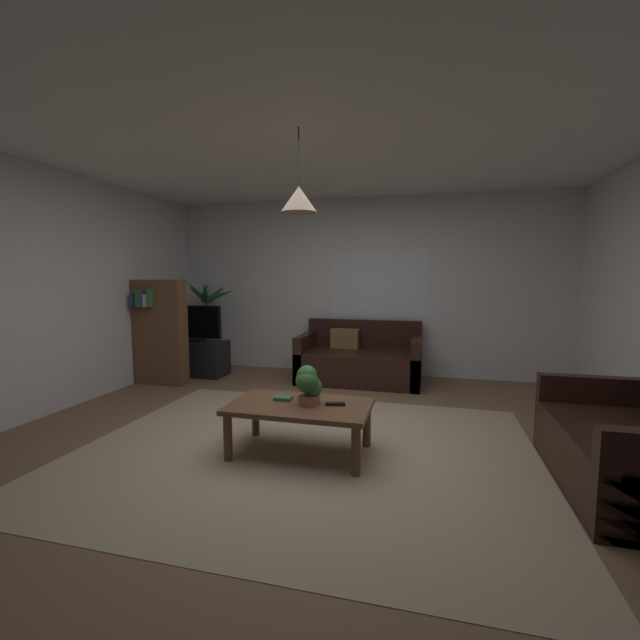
{
  "coord_description": "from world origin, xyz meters",
  "views": [
    {
      "loc": [
        0.97,
        -3.47,
        1.46
      ],
      "look_at": [
        0.0,
        0.3,
        1.05
      ],
      "focal_mm": 23.85,
      "sensor_mm": 36.0,
      "label": 1
    }
  ],
  "objects_px": {
    "tv": "(194,323)",
    "couch_under_window": "(360,362)",
    "book_on_table_0": "(283,398)",
    "couch_right_side": "(638,453)",
    "coffee_table": "(300,411)",
    "tv_stand": "(196,358)",
    "potted_plant_on_table": "(309,384)",
    "potted_palm_corner": "(208,327)",
    "remote_on_table_0": "(335,404)",
    "pendant_lamp": "(299,199)",
    "bookshelf_corner": "(160,331)"
  },
  "relations": [
    {
      "from": "tv",
      "to": "couch_under_window",
      "type": "bearing_deg",
      "value": 6.34
    },
    {
      "from": "couch_under_window",
      "to": "book_on_table_0",
      "type": "distance_m",
      "value": 2.44
    },
    {
      "from": "couch_right_side",
      "to": "coffee_table",
      "type": "height_order",
      "value": "couch_right_side"
    },
    {
      "from": "couch_under_window",
      "to": "tv_stand",
      "type": "relative_size",
      "value": 1.82
    },
    {
      "from": "potted_plant_on_table",
      "to": "tv",
      "type": "bearing_deg",
      "value": 136.7
    },
    {
      "from": "coffee_table",
      "to": "potted_palm_corner",
      "type": "relative_size",
      "value": 0.8
    },
    {
      "from": "couch_right_side",
      "to": "potted_palm_corner",
      "type": "relative_size",
      "value": 0.99
    },
    {
      "from": "coffee_table",
      "to": "tv_stand",
      "type": "relative_size",
      "value": 1.27
    },
    {
      "from": "remote_on_table_0",
      "to": "potted_palm_corner",
      "type": "relative_size",
      "value": 0.11
    },
    {
      "from": "book_on_table_0",
      "to": "tv_stand",
      "type": "height_order",
      "value": "tv_stand"
    },
    {
      "from": "potted_plant_on_table",
      "to": "pendant_lamp",
      "type": "xyz_separation_m",
      "value": [
        -0.07,
        -0.0,
        1.46
      ]
    },
    {
      "from": "book_on_table_0",
      "to": "potted_palm_corner",
      "type": "distance_m",
      "value": 3.43
    },
    {
      "from": "remote_on_table_0",
      "to": "tv_stand",
      "type": "bearing_deg",
      "value": -143.35
    },
    {
      "from": "coffee_table",
      "to": "bookshelf_corner",
      "type": "height_order",
      "value": "bookshelf_corner"
    },
    {
      "from": "book_on_table_0",
      "to": "tv_stand",
      "type": "distance_m",
      "value": 3.04
    },
    {
      "from": "couch_under_window",
      "to": "remote_on_table_0",
      "type": "xyz_separation_m",
      "value": [
        0.2,
        -2.46,
        0.16
      ]
    },
    {
      "from": "coffee_table",
      "to": "potted_palm_corner",
      "type": "bearing_deg",
      "value": 130.79
    },
    {
      "from": "potted_plant_on_table",
      "to": "tv_stand",
      "type": "bearing_deg",
      "value": 136.42
    },
    {
      "from": "couch_under_window",
      "to": "coffee_table",
      "type": "relative_size",
      "value": 1.44
    },
    {
      "from": "couch_under_window",
      "to": "tv",
      "type": "bearing_deg",
      "value": -173.66
    },
    {
      "from": "potted_palm_corner",
      "to": "couch_under_window",
      "type": "bearing_deg",
      "value": -5.17
    },
    {
      "from": "couch_under_window",
      "to": "potted_plant_on_table",
      "type": "distance_m",
      "value": 2.51
    },
    {
      "from": "potted_plant_on_table",
      "to": "tv",
      "type": "height_order",
      "value": "tv"
    },
    {
      "from": "tv_stand",
      "to": "pendant_lamp",
      "type": "xyz_separation_m",
      "value": [
        2.29,
        -2.25,
        1.8
      ]
    },
    {
      "from": "couch_right_side",
      "to": "pendant_lamp",
      "type": "relative_size",
      "value": 2.22
    },
    {
      "from": "couch_right_side",
      "to": "remote_on_table_0",
      "type": "relative_size",
      "value": 8.87
    },
    {
      "from": "coffee_table",
      "to": "remote_on_table_0",
      "type": "bearing_deg",
      "value": 8.0
    },
    {
      "from": "couch_right_side",
      "to": "remote_on_table_0",
      "type": "distance_m",
      "value": 2.11
    },
    {
      "from": "tv_stand",
      "to": "bookshelf_corner",
      "type": "distance_m",
      "value": 0.76
    },
    {
      "from": "remote_on_table_0",
      "to": "potted_palm_corner",
      "type": "distance_m",
      "value": 3.76
    },
    {
      "from": "tv",
      "to": "bookshelf_corner",
      "type": "height_order",
      "value": "bookshelf_corner"
    },
    {
      "from": "couch_right_side",
      "to": "couch_under_window",
      "type": "bearing_deg",
      "value": -137.6
    },
    {
      "from": "coffee_table",
      "to": "bookshelf_corner",
      "type": "distance_m",
      "value": 3.02
    },
    {
      "from": "potted_plant_on_table",
      "to": "bookshelf_corner",
      "type": "relative_size",
      "value": 0.23
    },
    {
      "from": "potted_plant_on_table",
      "to": "bookshelf_corner",
      "type": "bearing_deg",
      "value": 146.54
    },
    {
      "from": "remote_on_table_0",
      "to": "bookshelf_corner",
      "type": "distance_m",
      "value": 3.23
    },
    {
      "from": "bookshelf_corner",
      "to": "book_on_table_0",
      "type": "bearing_deg",
      "value": -34.88
    },
    {
      "from": "potted_plant_on_table",
      "to": "potted_palm_corner",
      "type": "bearing_deg",
      "value": 131.68
    },
    {
      "from": "potted_palm_corner",
      "to": "pendant_lamp",
      "type": "bearing_deg",
      "value": -49.21
    },
    {
      "from": "couch_under_window",
      "to": "coffee_table",
      "type": "bearing_deg",
      "value": -92.04
    },
    {
      "from": "couch_right_side",
      "to": "remote_on_table_0",
      "type": "bearing_deg",
      "value": -91.76
    },
    {
      "from": "potted_palm_corner",
      "to": "remote_on_table_0",
      "type": "bearing_deg",
      "value": -45.49
    },
    {
      "from": "remote_on_table_0",
      "to": "potted_plant_on_table",
      "type": "relative_size",
      "value": 0.49
    },
    {
      "from": "couch_right_side",
      "to": "book_on_table_0",
      "type": "distance_m",
      "value": 2.57
    },
    {
      "from": "couch_right_side",
      "to": "bookshelf_corner",
      "type": "relative_size",
      "value": 1.01
    },
    {
      "from": "pendant_lamp",
      "to": "tv_stand",
      "type": "bearing_deg",
      "value": 135.5
    },
    {
      "from": "couch_right_side",
      "to": "coffee_table",
      "type": "relative_size",
      "value": 1.24
    },
    {
      "from": "remote_on_table_0",
      "to": "tv_stand",
      "type": "xyz_separation_m",
      "value": [
        -2.58,
        2.21,
        -0.18
      ]
    },
    {
      "from": "tv",
      "to": "bookshelf_corner",
      "type": "relative_size",
      "value": 0.61
    },
    {
      "from": "couch_right_side",
      "to": "pendant_lamp",
      "type": "distance_m",
      "value": 2.98
    }
  ]
}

